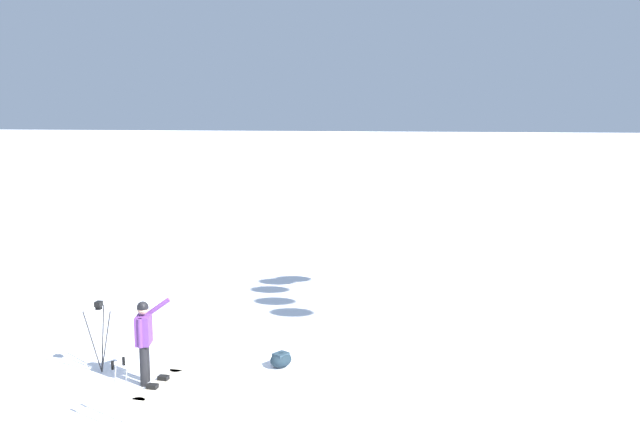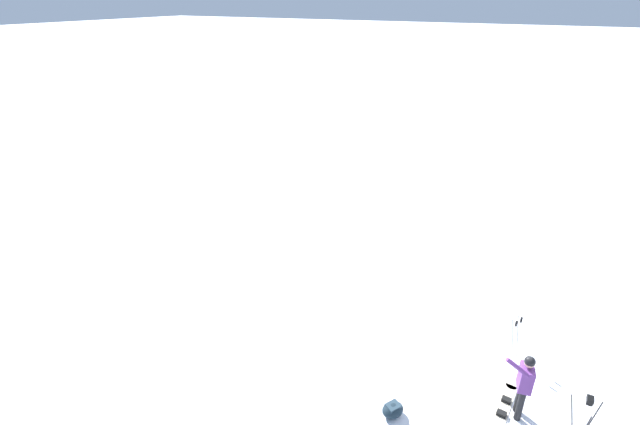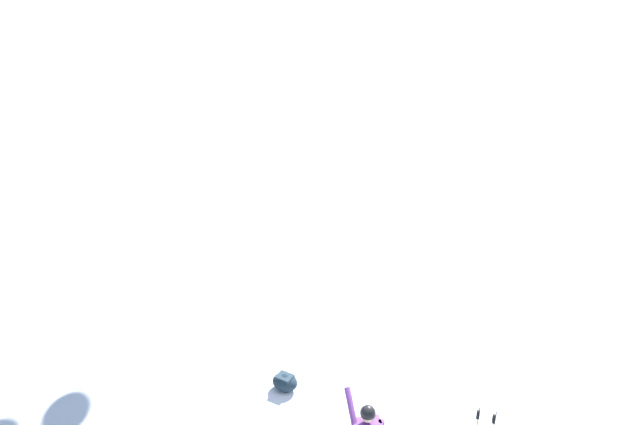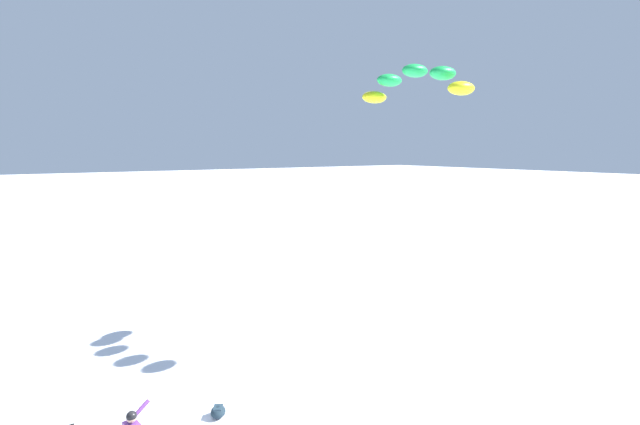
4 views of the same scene
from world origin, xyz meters
TOP-DOWN VIEW (x-y plane):
  - traction_kite at (9.52, 2.46)m, footprint 1.92×4.48m
  - gear_bag_large at (1.61, 1.55)m, footprint 0.58×0.62m

SIDE VIEW (x-z plane):
  - gear_bag_large at x=1.61m, z-range 0.01..0.31m
  - traction_kite at x=9.52m, z-range 8.85..10.05m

